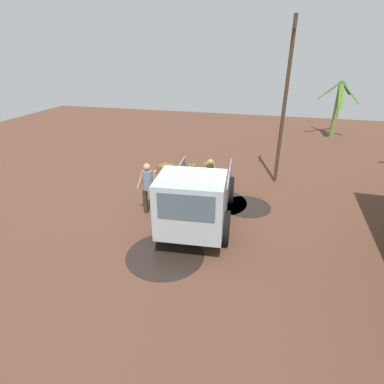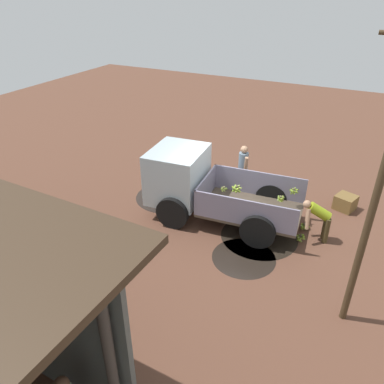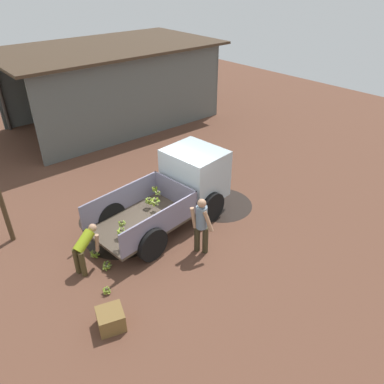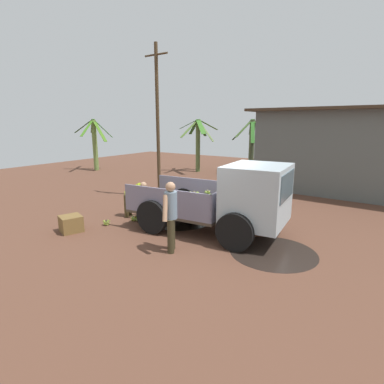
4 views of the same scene
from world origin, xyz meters
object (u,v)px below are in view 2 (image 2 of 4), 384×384
person_foreground_visitor (243,168)px  wooden_crate_0 (345,202)px  utility_pole (378,189)px  banana_bunch_on_ground_3 (300,237)px  banana_bunch_on_ground_2 (306,226)px  banana_bunch_on_ground_1 (326,217)px  banana_bunch_on_ground_0 (304,226)px  person_worker_loading (319,217)px  cargo_truck (192,182)px

person_foreground_visitor → wooden_crate_0: person_foreground_visitor is taller
utility_pole → banana_bunch_on_ground_3: (1.42, -2.33, -3.05)m
utility_pole → person_foreground_visitor: bearing=-47.3°
banana_bunch_on_ground_2 → banana_bunch_on_ground_3: size_ratio=0.71×
banana_bunch_on_ground_1 → wooden_crate_0: wooden_crate_0 is taller
banana_bunch_on_ground_0 → banana_bunch_on_ground_1: bearing=-121.6°
person_foreground_visitor → banana_bunch_on_ground_0: 2.77m
banana_bunch_on_ground_0 → banana_bunch_on_ground_3: 0.61m
person_worker_loading → person_foreground_visitor: bearing=-46.2°
person_worker_loading → banana_bunch_on_ground_1: bearing=-112.3°
cargo_truck → banana_bunch_on_ground_0: bearing=-174.1°
utility_pole → person_worker_loading: utility_pole is taller
banana_bunch_on_ground_3 → wooden_crate_0: bearing=-110.9°
person_foreground_visitor → banana_bunch_on_ground_2: (-2.41, 1.14, -0.87)m
person_worker_loading → cargo_truck: bearing=-12.6°
person_worker_loading → banana_bunch_on_ground_1: size_ratio=5.57×
utility_pole → wooden_crate_0: utility_pole is taller
cargo_truck → banana_bunch_on_ground_0: 3.52m
wooden_crate_0 → utility_pole: bearing=96.5°
person_worker_loading → banana_bunch_on_ground_0: bearing=-59.4°
banana_bunch_on_ground_3 → wooden_crate_0: (-0.89, -2.32, 0.11)m
utility_pole → banana_bunch_on_ground_3: 4.10m
utility_pole → banana_bunch_on_ground_1: 4.92m
cargo_truck → banana_bunch_on_ground_1: size_ratio=21.10×
banana_bunch_on_ground_1 → wooden_crate_0: bearing=-114.8°
utility_pole → person_worker_loading: (1.06, -2.59, -2.44)m
cargo_truck → banana_bunch_on_ground_0: (-3.32, -0.63, -0.97)m
person_worker_loading → banana_bunch_on_ground_0: (0.38, -0.35, -0.62)m
cargo_truck → wooden_crate_0: 4.91m
cargo_truck → person_foreground_visitor: cargo_truck is taller
banana_bunch_on_ground_2 → wooden_crate_0: bearing=-116.9°
utility_pole → banana_bunch_on_ground_2: size_ratio=31.21×
person_worker_loading → utility_pole: bearing=95.2°
person_foreground_visitor → banana_bunch_on_ground_1: bearing=-38.6°
cargo_truck → banana_bunch_on_ground_2: size_ratio=23.56×
utility_pole → banana_bunch_on_ground_1: (0.96, -3.72, -3.07)m
utility_pole → banana_bunch_on_ground_0: (1.44, -2.94, -3.06)m
person_worker_loading → banana_bunch_on_ground_0: size_ratio=4.82×
cargo_truck → banana_bunch_on_ground_1: cargo_truck is taller
banana_bunch_on_ground_1 → banana_bunch_on_ground_2: 0.86m
wooden_crate_0 → person_worker_loading: bearing=75.5°
person_foreground_visitor → banana_bunch_on_ground_3: 3.09m
person_worker_loading → wooden_crate_0: bearing=-121.6°
person_foreground_visitor → banana_bunch_on_ground_0: (-2.35, 1.17, -0.86)m
cargo_truck → banana_bunch_on_ground_2: cargo_truck is taller
cargo_truck → person_foreground_visitor: (-0.97, -1.81, -0.12)m
person_foreground_visitor → wooden_crate_0: 3.39m
banana_bunch_on_ground_2 → person_worker_loading: bearing=129.9°
person_foreground_visitor → banana_bunch_on_ground_1: person_foreground_visitor is taller
banana_bunch_on_ground_0 → banana_bunch_on_ground_3: bearing=92.2°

